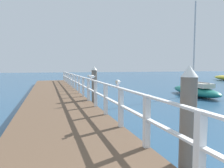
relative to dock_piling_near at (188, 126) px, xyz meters
The scene contains 7 objects.
pier_deck 10.37m from the dock_piling_near, 100.32° to the left, with size 3.10×26.55×0.44m, color brown.
pier_railing 10.17m from the dock_piling_near, 92.14° to the left, with size 0.12×25.07×1.09m.
dock_piling_near is the anchor object (origin of this frame).
dock_piling_far 7.42m from the dock_piling_near, 90.00° to the left, with size 0.29×0.29×2.13m.
seagull_foreground 2.72m from the dock_piling_near, 98.32° to the left, with size 0.26×0.45×0.21m.
seagull_background 6.24m from the dock_piling_near, 93.58° to the left, with size 0.43×0.28×0.21m.
boat_0 12.40m from the dock_piling_near, 50.14° to the left, with size 2.14×5.41×6.79m.
Camera 1 is at (-0.47, 0.12, 2.11)m, focal length 33.41 mm.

